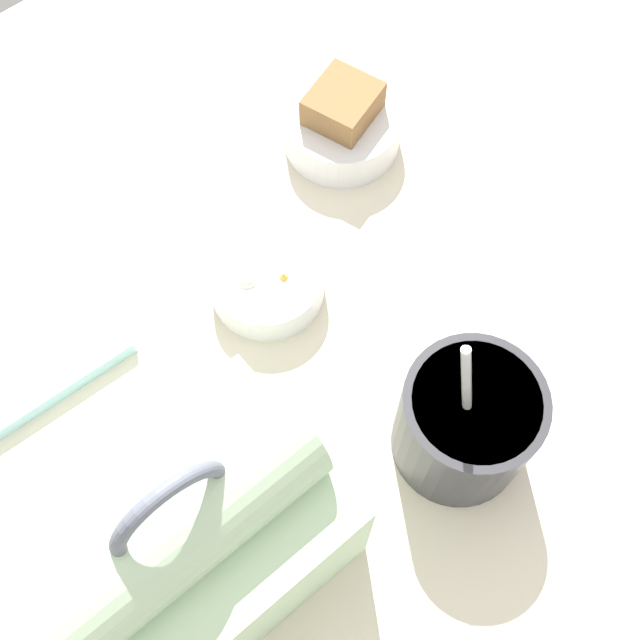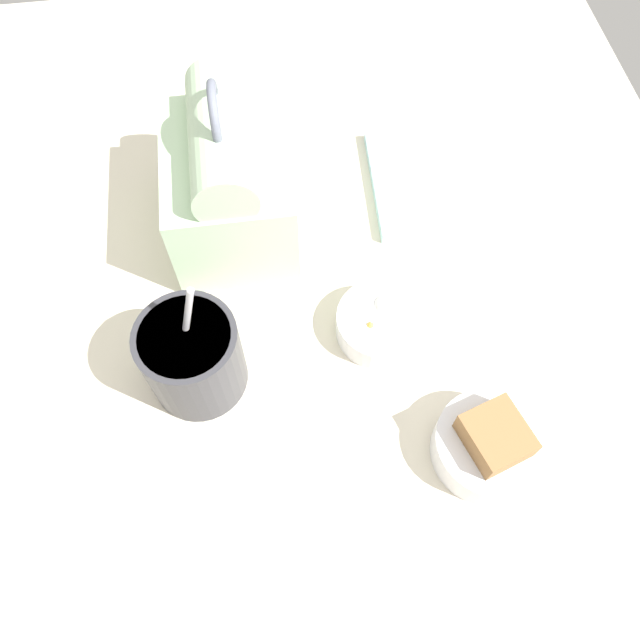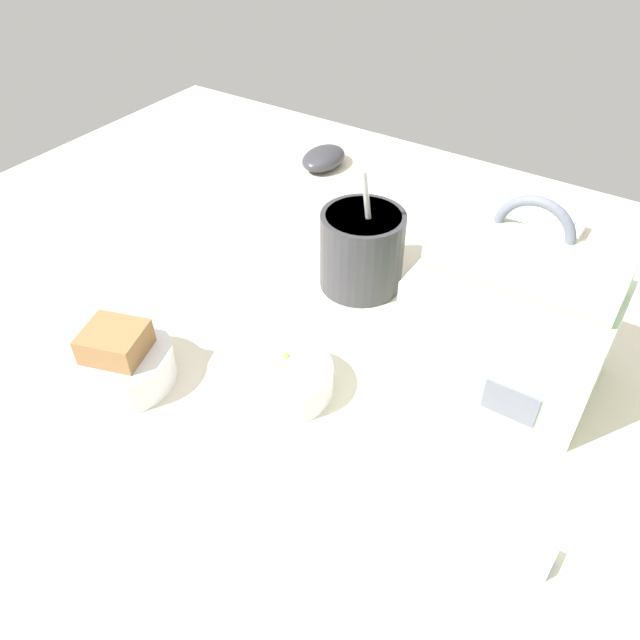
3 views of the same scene
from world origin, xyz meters
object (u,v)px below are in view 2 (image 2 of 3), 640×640
at_px(lunch_bag, 228,181).
at_px(soup_cup, 193,357).
at_px(bento_bowl_sandwich, 489,445).
at_px(bento_bowl_snacks, 380,324).
at_px(chopstick_case, 381,184).

distance_m(lunch_bag, soup_cup, 0.22).
bearing_deg(bento_bowl_sandwich, soup_cup, 66.35).
height_order(lunch_bag, soup_cup, lunch_bag).
xyz_separation_m(bento_bowl_snacks, chopstick_case, (0.22, -0.04, -0.01)).
xyz_separation_m(lunch_bag, bento_bowl_snacks, (-0.18, -0.16, -0.06)).
distance_m(bento_bowl_sandwich, chopstick_case, 0.38).
bearing_deg(chopstick_case, bento_bowl_snacks, 168.61).
distance_m(soup_cup, bento_bowl_snacks, 0.22).
relative_size(lunch_bag, bento_bowl_sandwich, 1.93).
relative_size(bento_bowl_snacks, chopstick_case, 0.56).
relative_size(bento_bowl_sandwich, bento_bowl_snacks, 1.12).
bearing_deg(soup_cup, bento_bowl_sandwich, -113.65).
bearing_deg(bento_bowl_snacks, lunch_bag, 40.39).
relative_size(lunch_bag, chopstick_case, 1.20).
height_order(lunch_bag, chopstick_case, lunch_bag).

